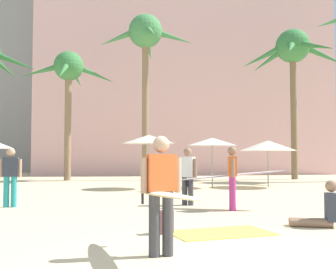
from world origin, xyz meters
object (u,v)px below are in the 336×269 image
at_px(cafe_umbrella_0, 268,146).
at_px(person_mid_left, 162,191).
at_px(person_mid_center, 188,174).
at_px(cafe_umbrella_1, 212,142).
at_px(cafe_umbrella_3, 149,139).
at_px(person_near_right, 10,175).
at_px(backpack, 164,222).
at_px(person_far_left, 323,211).
at_px(palm_tree_right, 293,54).
at_px(person_far_right, 231,175).
at_px(beach_towel, 221,233).
at_px(palm_tree_center, 69,75).
at_px(palm_tree_far_left, 146,40).

relative_size(cafe_umbrella_0, person_mid_left, 0.94).
bearing_deg(person_mid_center, cafe_umbrella_1, -160.13).
xyz_separation_m(cafe_umbrella_0, person_mid_left, (-5.78, -13.06, -0.99)).
height_order(cafe_umbrella_3, person_near_right, cafe_umbrella_3).
height_order(cafe_umbrella_3, backpack, cafe_umbrella_3).
bearing_deg(person_mid_left, person_far_left, 112.47).
distance_m(palm_tree_right, cafe_umbrella_3, 13.10).
bearing_deg(person_far_right, beach_towel, -96.51).
xyz_separation_m(cafe_umbrella_3, beach_towel, (0.93, -10.87, -2.16)).
relative_size(cafe_umbrella_1, cafe_umbrella_3, 0.96).
bearing_deg(person_far_left, cafe_umbrella_3, -57.59).
bearing_deg(palm_tree_center, cafe_umbrella_3, -57.27).
xyz_separation_m(palm_tree_far_left, person_mid_left, (-0.35, -19.58, -7.57)).
height_order(person_mid_left, person_near_right, person_mid_left).
relative_size(cafe_umbrella_3, person_near_right, 1.43).
distance_m(cafe_umbrella_3, person_far_right, 7.83).
height_order(cafe_umbrella_0, person_far_left, cafe_umbrella_0).
height_order(palm_tree_center, palm_tree_right, palm_tree_right).
relative_size(beach_towel, backpack, 4.38).
bearing_deg(cafe_umbrella_0, person_mid_center, -124.33).
bearing_deg(cafe_umbrella_3, person_near_right, -122.57).
distance_m(cafe_umbrella_0, person_far_left, 11.10).
bearing_deg(cafe_umbrella_3, cafe_umbrella_0, 3.90).
bearing_deg(cafe_umbrella_0, beach_towel, -112.08).
relative_size(palm_tree_far_left, palm_tree_right, 1.06).
relative_size(person_far_left, person_mid_center, 0.60).
height_order(palm_tree_center, person_mid_left, palm_tree_center).
bearing_deg(backpack, person_near_right, 15.18).
bearing_deg(person_mid_center, palm_tree_center, -121.38).
xyz_separation_m(palm_tree_right, cafe_umbrella_0, (-3.88, -6.76, -5.99)).
xyz_separation_m(cafe_umbrella_1, beach_towel, (-1.96, -11.20, -2.07)).
xyz_separation_m(palm_tree_center, person_mid_left, (4.30, -19.82, -5.42)).
distance_m(palm_tree_right, person_mid_left, 23.13).
bearing_deg(cafe_umbrella_3, backpack, -90.61).
xyz_separation_m(palm_tree_right, person_far_left, (-6.25, -17.48, -7.57)).
height_order(cafe_umbrella_0, person_far_right, cafe_umbrella_0).
bearing_deg(cafe_umbrella_0, backpack, -116.61).
height_order(palm_tree_right, person_mid_center, palm_tree_right).
distance_m(cafe_umbrella_3, backpack, 10.99).
bearing_deg(palm_tree_far_left, backpack, -90.58).
bearing_deg(person_near_right, palm_tree_center, 175.12).
bearing_deg(backpack, beach_towel, -119.88).
bearing_deg(person_near_right, palm_tree_far_left, 155.70).
xyz_separation_m(palm_tree_center, palm_tree_right, (13.96, -0.00, 1.56)).
distance_m(cafe_umbrella_1, person_near_right, 9.80).
xyz_separation_m(palm_tree_far_left, person_far_right, (1.86, -14.38, -7.58)).
bearing_deg(cafe_umbrella_3, cafe_umbrella_1, 6.66).
height_order(person_mid_left, person_mid_center, person_mid_left).
relative_size(cafe_umbrella_1, person_far_left, 2.26).
xyz_separation_m(beach_towel, backpack, (-1.05, 0.05, 0.19)).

